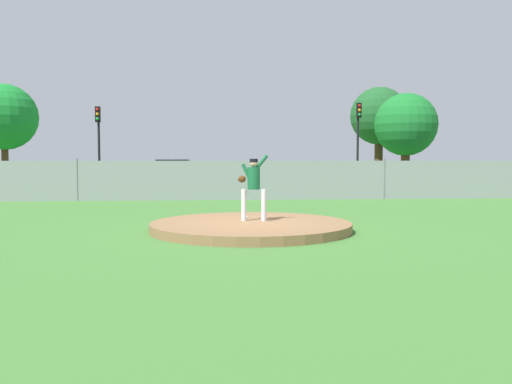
{
  "coord_description": "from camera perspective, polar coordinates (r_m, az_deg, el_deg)",
  "views": [
    {
      "loc": [
        -0.96,
        -13.32,
        1.83
      ],
      "look_at": [
        0.23,
        1.25,
        0.9
      ],
      "focal_mm": 37.37,
      "sensor_mm": 36.0,
      "label": 1
    }
  ],
  "objects": [
    {
      "name": "parked_car_white",
      "position": [
        28.31,
        -8.78,
        1.6
      ],
      "size": [
        1.84,
        4.76,
        1.77
      ],
      "color": "silver",
      "rests_on": "ground_plane"
    },
    {
      "name": "parked_car_burgundy",
      "position": [
        29.78,
        -24.52,
        1.25
      ],
      "size": [
        2.19,
        4.59,
        1.58
      ],
      "color": "maroon",
      "rests_on": "ground_plane"
    },
    {
      "name": "pitchers_mound",
      "position": [
        13.46,
        -0.55,
        -3.71
      ],
      "size": [
        5.07,
        5.07,
        0.22
      ],
      "primitive_type": "cylinder",
      "color": "olive",
      "rests_on": "ground_plane"
    },
    {
      "name": "tree_leaning_west",
      "position": [
        40.47,
        -25.39,
        7.25
      ],
      "size": [
        4.5,
        4.5,
        6.9
      ],
      "color": "#4C331E",
      "rests_on": "ground_plane"
    },
    {
      "name": "traffic_cone_orange",
      "position": [
        27.09,
        3.47,
        0.3
      ],
      "size": [
        0.4,
        0.4,
        0.55
      ],
      "color": "orange",
      "rests_on": "asphalt_strip"
    },
    {
      "name": "pitcher_youth",
      "position": [
        13.63,
        -0.29,
        1.02
      ],
      "size": [
        0.78,
        0.32,
        1.71
      ],
      "color": "silver",
      "rests_on": "pitchers_mound"
    },
    {
      "name": "parked_car_silver",
      "position": [
        30.12,
        15.94,
        1.45
      ],
      "size": [
        1.85,
        4.53,
        1.57
      ],
      "color": "#B7BABF",
      "rests_on": "ground_plane"
    },
    {
      "name": "traffic_light_near",
      "position": [
        32.51,
        -16.52,
        6.07
      ],
      "size": [
        0.28,
        0.46,
        4.83
      ],
      "color": "black",
      "rests_on": "ground_plane"
    },
    {
      "name": "tree_slender_far",
      "position": [
        36.89,
        15.75,
        6.92
      ],
      "size": [
        4.14,
        4.14,
        6.14
      ],
      "color": "#4C331E",
      "rests_on": "ground_plane"
    },
    {
      "name": "tree_broad_left",
      "position": [
        39.98,
        13.05,
        7.87
      ],
      "size": [
        4.16,
        4.16,
        6.99
      ],
      "color": "#4C331E",
      "rests_on": "ground_plane"
    },
    {
      "name": "traffic_light_far",
      "position": [
        33.58,
        10.89,
        6.49
      ],
      "size": [
        0.28,
        0.46,
        5.22
      ],
      "color": "black",
      "rests_on": "ground_plane"
    },
    {
      "name": "asphalt_strip",
      "position": [
        27.89,
        -2.7,
        -0.13
      ],
      "size": [
        44.0,
        7.0,
        0.01
      ],
      "primitive_type": "cube",
      "color": "#2B2B2D",
      "rests_on": "ground_plane"
    },
    {
      "name": "baseball",
      "position": [
        14.28,
        -1.04,
        -2.69
      ],
      "size": [
        0.07,
        0.07,
        0.07
      ],
      "primitive_type": "sphere",
      "color": "white",
      "rests_on": "pitchers_mound"
    },
    {
      "name": "ground_plane",
      "position": [
        19.43,
        -1.83,
        -1.78
      ],
      "size": [
        80.0,
        80.0,
        0.0
      ],
      "primitive_type": "plane",
      "color": "#427A33"
    },
    {
      "name": "chainlink_fence",
      "position": [
        23.36,
        -2.32,
        1.25
      ],
      "size": [
        33.75,
        0.07,
        1.82
      ],
      "color": "gray",
      "rests_on": "ground_plane"
    }
  ]
}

